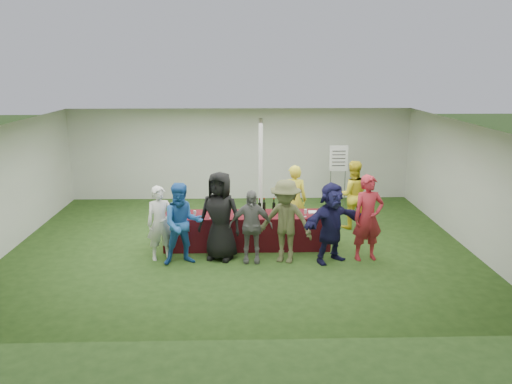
{
  "coord_description": "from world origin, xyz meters",
  "views": [
    {
      "loc": [
        0.06,
        -10.57,
        3.94
      ],
      "look_at": [
        0.35,
        -0.11,
        1.25
      ],
      "focal_mm": 35.0,
      "sensor_mm": 36.0,
      "label": 1
    }
  ],
  "objects_px": {
    "customer_3": "(251,226)",
    "customer_5": "(331,223)",
    "serving_table": "(247,230)",
    "customer_6": "(368,218)",
    "wine_list_sign": "(338,163)",
    "staff_pourer": "(294,200)",
    "customer_0": "(160,223)",
    "customer_1": "(183,224)",
    "staff_back": "(352,195)",
    "dump_bucket": "(324,212)",
    "customer_4": "(285,221)",
    "customer_2": "(220,216)"
  },
  "relations": [
    {
      "from": "customer_6",
      "to": "customer_3",
      "type": "bearing_deg",
      "value": 171.1
    },
    {
      "from": "customer_3",
      "to": "customer_4",
      "type": "relative_size",
      "value": 0.88
    },
    {
      "from": "serving_table",
      "to": "customer_1",
      "type": "bearing_deg",
      "value": -144.37
    },
    {
      "from": "staff_pourer",
      "to": "customer_3",
      "type": "height_order",
      "value": "staff_pourer"
    },
    {
      "from": "staff_back",
      "to": "customer_1",
      "type": "bearing_deg",
      "value": 27.93
    },
    {
      "from": "staff_pourer",
      "to": "wine_list_sign",
      "type": "bearing_deg",
      "value": -118.06
    },
    {
      "from": "serving_table",
      "to": "customer_4",
      "type": "distance_m",
      "value": 1.28
    },
    {
      "from": "customer_1",
      "to": "serving_table",
      "type": "bearing_deg",
      "value": 22.52
    },
    {
      "from": "staff_back",
      "to": "wine_list_sign",
      "type": "bearing_deg",
      "value": -89.44
    },
    {
      "from": "staff_pourer",
      "to": "staff_back",
      "type": "height_order",
      "value": "staff_back"
    },
    {
      "from": "customer_1",
      "to": "customer_5",
      "type": "bearing_deg",
      "value": -12.63
    },
    {
      "from": "wine_list_sign",
      "to": "staff_back",
      "type": "distance_m",
      "value": 1.67
    },
    {
      "from": "customer_5",
      "to": "customer_2",
      "type": "bearing_deg",
      "value": 144.5
    },
    {
      "from": "serving_table",
      "to": "customer_6",
      "type": "distance_m",
      "value": 2.65
    },
    {
      "from": "wine_list_sign",
      "to": "customer_0",
      "type": "height_order",
      "value": "wine_list_sign"
    },
    {
      "from": "staff_pourer",
      "to": "customer_4",
      "type": "distance_m",
      "value": 1.78
    },
    {
      "from": "dump_bucket",
      "to": "customer_4",
      "type": "distance_m",
      "value": 1.13
    },
    {
      "from": "customer_5",
      "to": "dump_bucket",
      "type": "bearing_deg",
      "value": 62.57
    },
    {
      "from": "customer_3",
      "to": "customer_6",
      "type": "relative_size",
      "value": 0.85
    },
    {
      "from": "customer_2",
      "to": "customer_4",
      "type": "xyz_separation_m",
      "value": [
        1.33,
        -0.21,
        -0.06
      ]
    },
    {
      "from": "customer_3",
      "to": "customer_5",
      "type": "distance_m",
      "value": 1.63
    },
    {
      "from": "dump_bucket",
      "to": "wine_list_sign",
      "type": "xyz_separation_m",
      "value": [
        0.87,
        3.07,
        0.48
      ]
    },
    {
      "from": "dump_bucket",
      "to": "customer_0",
      "type": "relative_size",
      "value": 0.15
    },
    {
      "from": "wine_list_sign",
      "to": "customer_3",
      "type": "relative_size",
      "value": 1.19
    },
    {
      "from": "customer_6",
      "to": "wine_list_sign",
      "type": "bearing_deg",
      "value": 78.64
    },
    {
      "from": "wine_list_sign",
      "to": "staff_back",
      "type": "height_order",
      "value": "wine_list_sign"
    },
    {
      "from": "customer_5",
      "to": "staff_pourer",
      "type": "bearing_deg",
      "value": 78.39
    },
    {
      "from": "staff_pourer",
      "to": "dump_bucket",
      "type": "bearing_deg",
      "value": 124.44
    },
    {
      "from": "serving_table",
      "to": "customer_1",
      "type": "distance_m",
      "value": 1.66
    },
    {
      "from": "wine_list_sign",
      "to": "staff_pourer",
      "type": "bearing_deg",
      "value": -125.28
    },
    {
      "from": "staff_pourer",
      "to": "customer_0",
      "type": "xyz_separation_m",
      "value": [
        -2.9,
        -1.52,
        -0.06
      ]
    },
    {
      "from": "staff_back",
      "to": "customer_2",
      "type": "xyz_separation_m",
      "value": [
        -3.15,
        -1.94,
        0.08
      ]
    },
    {
      "from": "staff_back",
      "to": "customer_0",
      "type": "height_order",
      "value": "staff_back"
    },
    {
      "from": "customer_0",
      "to": "wine_list_sign",
      "type": "bearing_deg",
      "value": 18.49
    },
    {
      "from": "customer_4",
      "to": "customer_0",
      "type": "bearing_deg",
      "value": -163.71
    },
    {
      "from": "staff_pourer",
      "to": "staff_back",
      "type": "distance_m",
      "value": 1.53
    },
    {
      "from": "serving_table",
      "to": "staff_pourer",
      "type": "distance_m",
      "value": 1.48
    },
    {
      "from": "customer_1",
      "to": "customer_3",
      "type": "relative_size",
      "value": 1.11
    },
    {
      "from": "staff_back",
      "to": "staff_pourer",
      "type": "bearing_deg",
      "value": 13.97
    },
    {
      "from": "wine_list_sign",
      "to": "customer_0",
      "type": "relative_size",
      "value": 1.16
    },
    {
      "from": "customer_0",
      "to": "customer_1",
      "type": "bearing_deg",
      "value": -48.66
    },
    {
      "from": "serving_table",
      "to": "customer_3",
      "type": "distance_m",
      "value": 0.95
    },
    {
      "from": "wine_list_sign",
      "to": "customer_2",
      "type": "distance_m",
      "value": 4.71
    },
    {
      "from": "wine_list_sign",
      "to": "customer_3",
      "type": "height_order",
      "value": "wine_list_sign"
    },
    {
      "from": "staff_back",
      "to": "customer_1",
      "type": "height_order",
      "value": "staff_back"
    },
    {
      "from": "serving_table",
      "to": "customer_6",
      "type": "bearing_deg",
      "value": -18.1
    },
    {
      "from": "staff_back",
      "to": "customer_0",
      "type": "relative_size",
      "value": 1.08
    },
    {
      "from": "customer_0",
      "to": "customer_5",
      "type": "bearing_deg",
      "value": -24.54
    },
    {
      "from": "wine_list_sign",
      "to": "customer_3",
      "type": "distance_m",
      "value": 4.5
    },
    {
      "from": "customer_0",
      "to": "customer_3",
      "type": "bearing_deg",
      "value": -26.62
    }
  ]
}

